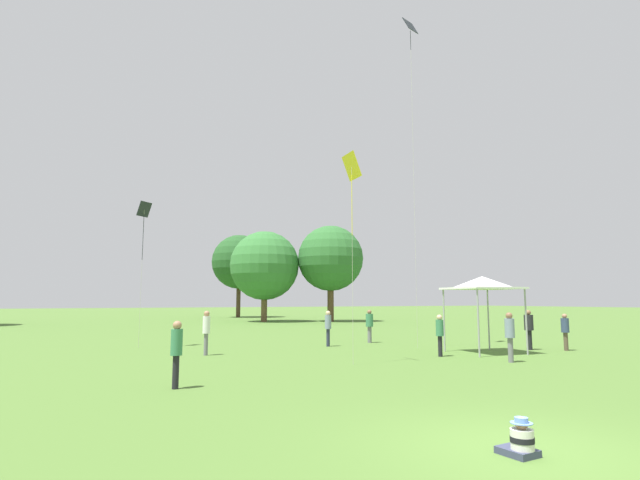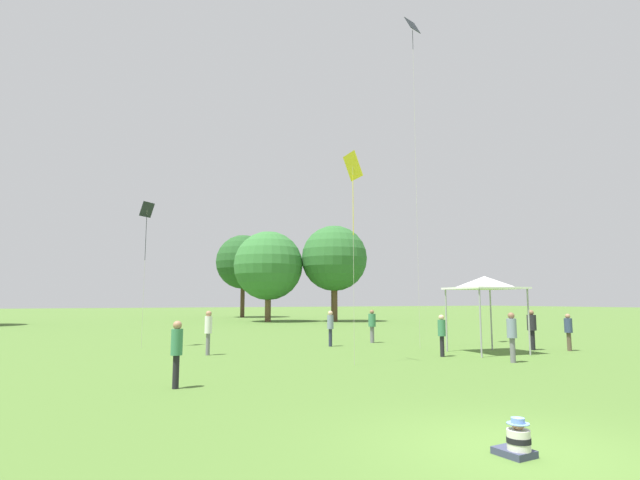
{
  "view_description": "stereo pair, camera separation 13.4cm",
  "coord_description": "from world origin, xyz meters",
  "px_view_note": "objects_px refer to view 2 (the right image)",
  "views": [
    {
      "loc": [
        -6.1,
        -5.58,
        2.2
      ],
      "look_at": [
        -0.07,
        6.35,
        3.82
      ],
      "focal_mm": 28.0,
      "sensor_mm": 36.0,
      "label": 1
    },
    {
      "loc": [
        -5.98,
        -5.64,
        2.2
      ],
      "look_at": [
        -0.07,
        6.35,
        3.82
      ],
      "focal_mm": 28.0,
      "sensor_mm": 36.0,
      "label": 2
    }
  ],
  "objects_px": {
    "canopy_tent": "(485,283)",
    "distant_tree_1": "(334,258)",
    "distant_tree_3": "(268,266)",
    "kite_2": "(353,172)",
    "seated_toddler": "(517,441)",
    "kite_3": "(147,216)",
    "person_standing_1": "(330,325)",
    "person_standing_4": "(177,347)",
    "kite_0": "(413,44)",
    "person_standing_0": "(372,323)",
    "person_standing_6": "(442,331)",
    "distant_tree_0": "(243,262)",
    "person_standing_5": "(532,326)",
    "person_standing_7": "(512,332)",
    "person_standing_3": "(208,328)",
    "person_standing_2": "(568,329)"
  },
  "relations": [
    {
      "from": "person_standing_2",
      "to": "distant_tree_3",
      "type": "distance_m",
      "value": 34.28
    },
    {
      "from": "person_standing_0",
      "to": "person_standing_3",
      "type": "bearing_deg",
      "value": 87.18
    },
    {
      "from": "person_standing_2",
      "to": "person_standing_7",
      "type": "xyz_separation_m",
      "value": [
        -5.46,
        -1.9,
        0.1
      ]
    },
    {
      "from": "person_standing_0",
      "to": "kite_2",
      "type": "height_order",
      "value": "kite_2"
    },
    {
      "from": "person_standing_7",
      "to": "distant_tree_1",
      "type": "relative_size",
      "value": 0.18
    },
    {
      "from": "canopy_tent",
      "to": "distant_tree_3",
      "type": "xyz_separation_m",
      "value": [
        2.52,
        33.06,
        2.87
      ]
    },
    {
      "from": "person_standing_5",
      "to": "person_standing_6",
      "type": "height_order",
      "value": "person_standing_5"
    },
    {
      "from": "person_standing_6",
      "to": "person_standing_5",
      "type": "bearing_deg",
      "value": 36.22
    },
    {
      "from": "person_standing_3",
      "to": "person_standing_7",
      "type": "relative_size",
      "value": 1.01
    },
    {
      "from": "person_standing_7",
      "to": "distant_tree_3",
      "type": "bearing_deg",
      "value": -52.26
    },
    {
      "from": "person_standing_4",
      "to": "kite_0",
      "type": "distance_m",
      "value": 19.19
    },
    {
      "from": "person_standing_4",
      "to": "kite_2",
      "type": "bearing_deg",
      "value": -132.12
    },
    {
      "from": "person_standing_5",
      "to": "person_standing_6",
      "type": "bearing_deg",
      "value": -104.82
    },
    {
      "from": "person_standing_6",
      "to": "canopy_tent",
      "type": "relative_size",
      "value": 0.51
    },
    {
      "from": "canopy_tent",
      "to": "distant_tree_3",
      "type": "distance_m",
      "value": 33.28
    },
    {
      "from": "seated_toddler",
      "to": "distant_tree_3",
      "type": "xyz_separation_m",
      "value": [
        12.4,
        43.61,
        5.56
      ]
    },
    {
      "from": "kite_3",
      "to": "distant_tree_3",
      "type": "relative_size",
      "value": 0.73
    },
    {
      "from": "seated_toddler",
      "to": "person_standing_7",
      "type": "height_order",
      "value": "person_standing_7"
    },
    {
      "from": "kite_2",
      "to": "person_standing_7",
      "type": "bearing_deg",
      "value": -60.47
    },
    {
      "from": "person_standing_4",
      "to": "kite_3",
      "type": "xyz_separation_m",
      "value": [
        0.55,
        11.72,
        5.19
      ]
    },
    {
      "from": "distant_tree_1",
      "to": "distant_tree_3",
      "type": "distance_m",
      "value": 6.94
    },
    {
      "from": "distant_tree_3",
      "to": "person_standing_5",
      "type": "bearing_deg",
      "value": -89.47
    },
    {
      "from": "person_standing_5",
      "to": "kite_2",
      "type": "height_order",
      "value": "kite_2"
    },
    {
      "from": "canopy_tent",
      "to": "distant_tree_1",
      "type": "relative_size",
      "value": 0.32
    },
    {
      "from": "kite_0",
      "to": "person_standing_4",
      "type": "bearing_deg",
      "value": -126.67
    },
    {
      "from": "person_standing_0",
      "to": "person_standing_4",
      "type": "height_order",
      "value": "person_standing_0"
    },
    {
      "from": "person_standing_3",
      "to": "canopy_tent",
      "type": "distance_m",
      "value": 11.67
    },
    {
      "from": "person_standing_0",
      "to": "person_standing_3",
      "type": "distance_m",
      "value": 9.35
    },
    {
      "from": "seated_toddler",
      "to": "person_standing_5",
      "type": "bearing_deg",
      "value": 36.63
    },
    {
      "from": "distant_tree_3",
      "to": "kite_2",
      "type": "bearing_deg",
      "value": -105.49
    },
    {
      "from": "person_standing_5",
      "to": "distant_tree_0",
      "type": "bearing_deg",
      "value": 160.48
    },
    {
      "from": "person_standing_2",
      "to": "person_standing_3",
      "type": "height_order",
      "value": "person_standing_3"
    },
    {
      "from": "distant_tree_3",
      "to": "person_standing_7",
      "type": "bearing_deg",
      "value": -96.4
    },
    {
      "from": "person_standing_1",
      "to": "person_standing_2",
      "type": "bearing_deg",
      "value": -56.22
    },
    {
      "from": "person_standing_1",
      "to": "canopy_tent",
      "type": "bearing_deg",
      "value": -70.42
    },
    {
      "from": "kite_3",
      "to": "distant_tree_0",
      "type": "relative_size",
      "value": 0.64
    },
    {
      "from": "person_standing_6",
      "to": "distant_tree_3",
      "type": "height_order",
      "value": "distant_tree_3"
    },
    {
      "from": "person_standing_3",
      "to": "kite_2",
      "type": "bearing_deg",
      "value": -112.58
    },
    {
      "from": "person_standing_2",
      "to": "kite_3",
      "type": "height_order",
      "value": "kite_3"
    },
    {
      "from": "canopy_tent",
      "to": "person_standing_4",
      "type": "bearing_deg",
      "value": -168.03
    },
    {
      "from": "kite_0",
      "to": "distant_tree_3",
      "type": "relative_size",
      "value": 1.72
    },
    {
      "from": "person_standing_2",
      "to": "distant_tree_0",
      "type": "relative_size",
      "value": 0.15
    },
    {
      "from": "canopy_tent",
      "to": "kite_3",
      "type": "height_order",
      "value": "kite_3"
    },
    {
      "from": "kite_3",
      "to": "distant_tree_3",
      "type": "bearing_deg",
      "value": -116.12
    },
    {
      "from": "person_standing_1",
      "to": "distant_tree_1",
      "type": "height_order",
      "value": "distant_tree_1"
    },
    {
      "from": "canopy_tent",
      "to": "distant_tree_0",
      "type": "bearing_deg",
      "value": 84.93
    },
    {
      "from": "distant_tree_3",
      "to": "person_standing_0",
      "type": "bearing_deg",
      "value": -98.69
    },
    {
      "from": "person_standing_6",
      "to": "kite_2",
      "type": "xyz_separation_m",
      "value": [
        -4.34,
        -0.62,
        5.78
      ]
    },
    {
      "from": "person_standing_6",
      "to": "kite_0",
      "type": "xyz_separation_m",
      "value": [
        1.33,
        3.14,
        13.83
      ]
    },
    {
      "from": "seated_toddler",
      "to": "kite_3",
      "type": "xyz_separation_m",
      "value": [
        -2.78,
        19.47,
        5.99
      ]
    }
  ]
}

